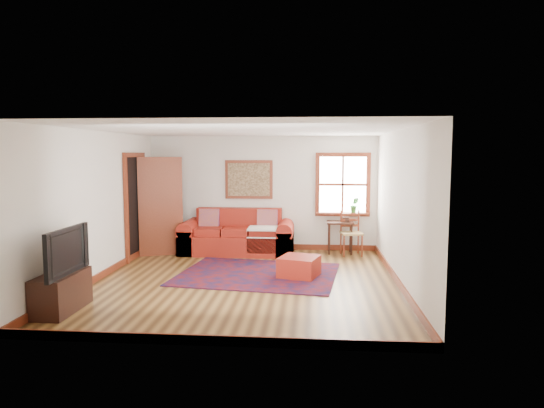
# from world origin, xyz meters

# --- Properties ---
(ground) EXTENTS (5.50, 5.50, 0.00)m
(ground) POSITION_xyz_m (0.00, 0.00, 0.00)
(ground) COLOR #442912
(ground) RESTS_ON ground
(room_envelope) EXTENTS (5.04, 5.54, 2.52)m
(room_envelope) POSITION_xyz_m (0.00, 0.02, 1.65)
(room_envelope) COLOR silver
(room_envelope) RESTS_ON ground
(window) EXTENTS (1.18, 0.20, 1.38)m
(window) POSITION_xyz_m (1.78, 2.70, 1.31)
(window) COLOR white
(window) RESTS_ON ground
(doorway) EXTENTS (0.89, 1.08, 2.14)m
(doorway) POSITION_xyz_m (-2.21, 1.78, 1.07)
(doorway) COLOR black
(doorway) RESTS_ON ground
(framed_artwork) EXTENTS (1.05, 0.07, 0.85)m
(framed_artwork) POSITION_xyz_m (-0.30, 2.71, 1.55)
(framed_artwork) COLOR maroon
(framed_artwork) RESTS_ON ground
(persian_rug) EXTENTS (2.95, 2.49, 0.02)m
(persian_rug) POSITION_xyz_m (0.15, 0.45, 0.01)
(persian_rug) COLOR #590C0E
(persian_rug) RESTS_ON ground
(red_leather_sofa) EXTENTS (2.39, 0.99, 0.93)m
(red_leather_sofa) POSITION_xyz_m (-0.49, 2.29, 0.31)
(red_leather_sofa) COLOR maroon
(red_leather_sofa) RESTS_ON ground
(red_ottoman) EXTENTS (0.77, 0.77, 0.36)m
(red_ottoman) POSITION_xyz_m (0.88, 0.35, 0.18)
(red_ottoman) COLOR maroon
(red_ottoman) RESTS_ON ground
(side_table) EXTENTS (0.56, 0.42, 0.68)m
(side_table) POSITION_xyz_m (1.69, 2.43, 0.56)
(side_table) COLOR black
(side_table) RESTS_ON ground
(ladder_back_chair) EXTENTS (0.48, 0.47, 0.93)m
(ladder_back_chair) POSITION_xyz_m (1.91, 2.29, 0.50)
(ladder_back_chair) COLOR tan
(ladder_back_chair) RESTS_ON ground
(media_cabinet) EXTENTS (0.43, 0.94, 0.52)m
(media_cabinet) POSITION_xyz_m (-2.27, -1.73, 0.26)
(media_cabinet) COLOR black
(media_cabinet) RESTS_ON ground
(television) EXTENTS (0.14, 1.09, 0.63)m
(television) POSITION_xyz_m (-2.25, -1.77, 0.83)
(television) COLOR black
(television) RESTS_ON media_cabinet
(candle_hurricane) EXTENTS (0.12, 0.12, 0.18)m
(candle_hurricane) POSITION_xyz_m (-2.22, -1.31, 0.60)
(candle_hurricane) COLOR silver
(candle_hurricane) RESTS_ON media_cabinet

